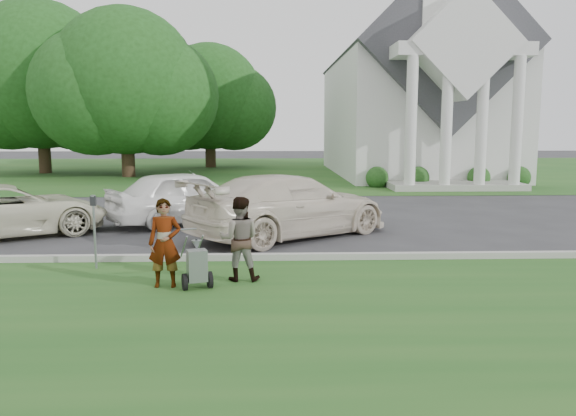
{
  "coord_description": "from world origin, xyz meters",
  "views": [
    {
      "loc": [
        0.23,
        -11.27,
        2.82
      ],
      "look_at": [
        0.63,
        0.0,
        1.22
      ],
      "focal_mm": 35.0,
      "sensor_mm": 36.0,
      "label": 1
    }
  ],
  "objects": [
    {
      "name": "person_right",
      "position": [
        -0.31,
        -1.04,
        0.78
      ],
      "size": [
        0.78,
        0.62,
        1.57
      ],
      "primitive_type": "imported",
      "rotation": [
        0.0,
        0.0,
        3.11
      ],
      "color": "#999999",
      "rests_on": "ground"
    },
    {
      "name": "parking_meter_near",
      "position": [
        -3.27,
        -0.06,
        0.95
      ],
      "size": [
        0.11,
        0.1,
        1.51
      ],
      "color": "gray",
      "rests_on": "ground"
    },
    {
      "name": "striping_cart",
      "position": [
        -1.04,
        -1.58,
        0.41
      ],
      "size": [
        0.71,
        1.1,
        0.95
      ],
      "rotation": [
        0.0,
        0.0,
        0.31
      ],
      "color": "black",
      "rests_on": "ground"
    },
    {
      "name": "car_a",
      "position": [
        -6.62,
        3.49,
        0.7
      ],
      "size": [
        5.46,
        4.64,
        1.39
      ],
      "primitive_type": "imported",
      "rotation": [
        0.0,
        0.0,
        2.14
      ],
      "color": "beige",
      "rests_on": "ground"
    },
    {
      "name": "car_b",
      "position": [
        -2.21,
        5.49,
        0.8
      ],
      "size": [
        4.99,
        4.16,
        1.61
      ],
      "primitive_type": "imported",
      "rotation": [
        0.0,
        0.0,
        2.15
      ],
      "color": "white",
      "rests_on": "ground"
    },
    {
      "name": "tree_far",
      "position": [
        -14.01,
        24.99,
        5.69
      ],
      "size": [
        11.64,
        9.2,
        10.73
      ],
      "color": "#332316",
      "rests_on": "ground"
    },
    {
      "name": "car_c",
      "position": [
        0.79,
        3.25,
        0.82
      ],
      "size": [
        5.93,
        5.18,
        1.64
      ],
      "primitive_type": "imported",
      "rotation": [
        0.0,
        0.0,
        2.2
      ],
      "color": "beige",
      "rests_on": "ground"
    },
    {
      "name": "curb",
      "position": [
        0.0,
        0.55,
        0.07
      ],
      "size": [
        80.0,
        0.18,
        0.15
      ],
      "primitive_type": "cube",
      "color": "#9E9E93",
      "rests_on": "ground"
    },
    {
      "name": "church_lawn",
      "position": [
        0.0,
        27.0,
        0.01
      ],
      "size": [
        80.0,
        30.0,
        0.01
      ],
      "primitive_type": "cube",
      "color": "#1F501B",
      "rests_on": "ground"
    },
    {
      "name": "tree_left",
      "position": [
        -8.01,
        21.99,
        5.11
      ],
      "size": [
        10.63,
        8.4,
        9.71
      ],
      "color": "#332316",
      "rests_on": "ground"
    },
    {
      "name": "tree_back",
      "position": [
        -4.01,
        29.99,
        4.73
      ],
      "size": [
        9.61,
        7.6,
        8.89
      ],
      "color": "#332316",
      "rests_on": "ground"
    },
    {
      "name": "ground",
      "position": [
        0.0,
        0.0,
        0.0
      ],
      "size": [
        120.0,
        120.0,
        0.0
      ],
      "primitive_type": "plane",
      "color": "#333335",
      "rests_on": "ground"
    },
    {
      "name": "grass_strip",
      "position": [
        0.0,
        -3.0,
        0.01
      ],
      "size": [
        80.0,
        7.0,
        0.01
      ],
      "primitive_type": "cube",
      "color": "#1F501B",
      "rests_on": "ground"
    },
    {
      "name": "church",
      "position": [
        9.0,
        23.11,
        5.94
      ],
      "size": [
        9.19,
        19.0,
        24.1
      ],
      "color": "white",
      "rests_on": "ground"
    },
    {
      "name": "person_left",
      "position": [
        -1.61,
        -1.44,
        0.79
      ],
      "size": [
        0.6,
        0.41,
        1.59
      ],
      "primitive_type": "imported",
      "rotation": [
        0.0,
        0.0,
        0.05
      ],
      "color": "#999999",
      "rests_on": "ground"
    }
  ]
}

